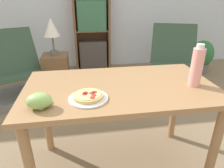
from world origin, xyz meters
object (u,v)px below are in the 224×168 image
(grape_bunch, at_px, (39,101))
(drink_bottle, at_px, (197,67))
(bookshelf, at_px, (92,34))
(side_table, at_px, (57,74))
(pizza_on_plate, at_px, (88,97))
(potted_plant_floor, at_px, (202,56))
(table_lamp, at_px, (51,29))
(lounge_chair_near, at_px, (16,79))
(lounge_chair_far, at_px, (172,67))

(grape_bunch, height_order, drink_bottle, drink_bottle)
(bookshelf, bearing_deg, side_table, -122.03)
(grape_bunch, bearing_deg, bookshelf, 80.49)
(pizza_on_plate, distance_m, potted_plant_floor, 2.98)
(side_table, relative_size, table_lamp, 1.15)
(drink_bottle, bearing_deg, potted_plant_floor, 55.94)
(table_lamp, bearing_deg, lounge_chair_near, -165.19)
(bookshelf, relative_size, table_lamp, 2.95)
(lounge_chair_far, distance_m, side_table, 1.71)
(drink_bottle, distance_m, lounge_chair_far, 1.77)
(table_lamp, bearing_deg, potted_plant_floor, 9.90)
(lounge_chair_near, relative_size, lounge_chair_far, 1.02)
(drink_bottle, xyz_separation_m, potted_plant_floor, (1.36, 2.01, -0.58))
(pizza_on_plate, bearing_deg, bookshelf, 85.99)
(bookshelf, height_order, side_table, bookshelf)
(pizza_on_plate, distance_m, grape_bunch, 0.27)
(drink_bottle, relative_size, table_lamp, 0.59)
(bookshelf, height_order, potted_plant_floor, bookshelf)
(drink_bottle, height_order, lounge_chair_near, drink_bottle)
(pizza_on_plate, bearing_deg, potted_plant_floor, 45.37)
(lounge_chair_near, xyz_separation_m, side_table, (0.51, 0.14, -0.01))
(bookshelf, relative_size, potted_plant_floor, 2.48)
(side_table, bearing_deg, bookshelf, 57.97)
(potted_plant_floor, bearing_deg, table_lamp, -170.10)
(potted_plant_floor, bearing_deg, drink_bottle, -124.06)
(bookshelf, bearing_deg, grape_bunch, -99.51)
(lounge_chair_near, bearing_deg, side_table, -8.59)
(pizza_on_plate, relative_size, lounge_chair_near, 0.24)
(pizza_on_plate, relative_size, bookshelf, 0.17)
(pizza_on_plate, relative_size, potted_plant_floor, 0.41)
(grape_bunch, bearing_deg, drink_bottle, 8.63)
(drink_bottle, height_order, table_lamp, table_lamp)
(grape_bunch, bearing_deg, lounge_chair_far, 47.19)
(pizza_on_plate, xyz_separation_m, table_lamp, (-0.39, 1.66, 0.13))
(lounge_chair_near, bearing_deg, lounge_chair_far, -20.45)
(lounge_chair_near, height_order, potted_plant_floor, lounge_chair_near)
(pizza_on_plate, xyz_separation_m, bookshelf, (0.18, 2.57, -0.11))
(pizza_on_plate, relative_size, drink_bottle, 0.83)
(potted_plant_floor, bearing_deg, side_table, -170.10)
(table_lamp, bearing_deg, drink_bottle, -55.13)
(bookshelf, relative_size, side_table, 2.57)
(drink_bottle, relative_size, bookshelf, 0.20)
(grape_bunch, height_order, lounge_chair_near, lounge_chair_near)
(lounge_chair_near, relative_size, bookshelf, 0.68)
(potted_plant_floor, bearing_deg, lounge_chair_near, -169.24)
(lounge_chair_far, relative_size, table_lamp, 1.98)
(side_table, bearing_deg, drink_bottle, -55.13)
(grape_bunch, relative_size, potted_plant_floor, 0.25)
(lounge_chair_far, bearing_deg, potted_plant_floor, 51.60)
(grape_bunch, bearing_deg, potted_plant_floor, 42.78)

